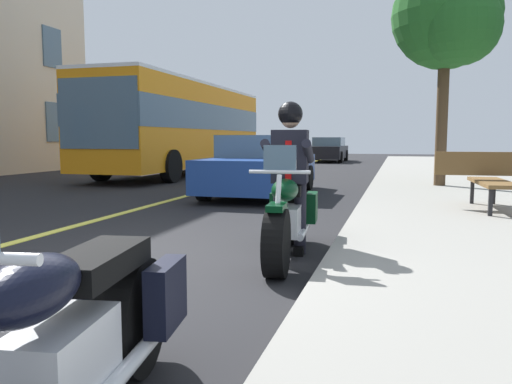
{
  "coord_description": "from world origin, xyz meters",
  "views": [
    {
      "loc": [
        4.74,
        2.69,
        1.32
      ],
      "look_at": [
        -0.39,
        1.22,
        0.75
      ],
      "focal_mm": 35.01,
      "sensor_mm": 36.0,
      "label": 1
    }
  ],
  "objects_px": {
    "car_dark": "(262,166)",
    "bench_sidewalk": "(492,175)",
    "bus_near": "(183,124)",
    "rider_main": "(290,164)",
    "motorcycle_main": "(288,217)",
    "car_silver": "(329,150)",
    "motorcycle_parked": "(68,348)",
    "street_tree_curbside": "(450,19)"
  },
  "relations": [
    {
      "from": "bench_sidewalk",
      "to": "car_silver",
      "type": "bearing_deg",
      "value": -164.81
    },
    {
      "from": "motorcycle_main",
      "to": "rider_main",
      "type": "xyz_separation_m",
      "value": [
        -0.19,
        -0.02,
        0.58
      ]
    },
    {
      "from": "bench_sidewalk",
      "to": "car_dark",
      "type": "bearing_deg",
      "value": -116.36
    },
    {
      "from": "bench_sidewalk",
      "to": "street_tree_curbside",
      "type": "distance_m",
      "value": 5.41
    },
    {
      "from": "car_dark",
      "to": "bench_sidewalk",
      "type": "distance_m",
      "value": 5.15
    },
    {
      "from": "car_dark",
      "to": "motorcycle_parked",
      "type": "bearing_deg",
      "value": 10.58
    },
    {
      "from": "bus_near",
      "to": "car_dark",
      "type": "xyz_separation_m",
      "value": [
        5.91,
        4.65,
        -1.18
      ]
    },
    {
      "from": "motorcycle_main",
      "to": "car_dark",
      "type": "distance_m",
      "value": 6.28
    },
    {
      "from": "motorcycle_main",
      "to": "bench_sidewalk",
      "type": "distance_m",
      "value": 4.56
    },
    {
      "from": "bench_sidewalk",
      "to": "bus_near",
      "type": "bearing_deg",
      "value": -131.49
    },
    {
      "from": "motorcycle_main",
      "to": "motorcycle_parked",
      "type": "height_order",
      "value": "same"
    },
    {
      "from": "motorcycle_parked",
      "to": "street_tree_curbside",
      "type": "bearing_deg",
      "value": 168.24
    },
    {
      "from": "motorcycle_parked",
      "to": "bench_sidewalk",
      "type": "distance_m",
      "value": 7.88
    },
    {
      "from": "rider_main",
      "to": "bench_sidewalk",
      "type": "bearing_deg",
      "value": 142.33
    },
    {
      "from": "car_silver",
      "to": "bench_sidewalk",
      "type": "bearing_deg",
      "value": 15.19
    },
    {
      "from": "bus_near",
      "to": "car_silver",
      "type": "bearing_deg",
      "value": 161.88
    },
    {
      "from": "motorcycle_main",
      "to": "street_tree_curbside",
      "type": "distance_m",
      "value": 8.94
    },
    {
      "from": "street_tree_curbside",
      "to": "bench_sidewalk",
      "type": "bearing_deg",
      "value": 5.88
    },
    {
      "from": "motorcycle_main",
      "to": "car_dark",
      "type": "xyz_separation_m",
      "value": [
        -5.97,
        -1.94,
        0.24
      ]
    },
    {
      "from": "rider_main",
      "to": "bench_sidewalk",
      "type": "relative_size",
      "value": 0.96
    },
    {
      "from": "motorcycle_parked",
      "to": "bus_near",
      "type": "xyz_separation_m",
      "value": [
        -15.55,
        -6.46,
        1.42
      ]
    },
    {
      "from": "motorcycle_parked",
      "to": "bus_near",
      "type": "relative_size",
      "value": 0.2
    },
    {
      "from": "motorcycle_main",
      "to": "car_dark",
      "type": "height_order",
      "value": "car_dark"
    },
    {
      "from": "motorcycle_main",
      "to": "car_silver",
      "type": "relative_size",
      "value": 0.48
    },
    {
      "from": "bus_near",
      "to": "motorcycle_main",
      "type": "bearing_deg",
      "value": 29.02
    },
    {
      "from": "bus_near",
      "to": "car_dark",
      "type": "height_order",
      "value": "bus_near"
    },
    {
      "from": "car_dark",
      "to": "street_tree_curbside",
      "type": "height_order",
      "value": "street_tree_curbside"
    },
    {
      "from": "car_dark",
      "to": "car_silver",
      "type": "bearing_deg",
      "value": -177.4
    },
    {
      "from": "rider_main",
      "to": "bench_sidewalk",
      "type": "distance_m",
      "value": 4.43
    },
    {
      "from": "rider_main",
      "to": "motorcycle_parked",
      "type": "distance_m",
      "value": 3.91
    },
    {
      "from": "car_silver",
      "to": "street_tree_curbside",
      "type": "xyz_separation_m",
      "value": [
        15.84,
        5.0,
        3.5
      ]
    },
    {
      "from": "car_dark",
      "to": "street_tree_curbside",
      "type": "bearing_deg",
      "value": 113.64
    },
    {
      "from": "car_dark",
      "to": "bench_sidewalk",
      "type": "height_order",
      "value": "car_dark"
    },
    {
      "from": "bench_sidewalk",
      "to": "motorcycle_parked",
      "type": "bearing_deg",
      "value": -20.94
    },
    {
      "from": "car_silver",
      "to": "motorcycle_main",
      "type": "bearing_deg",
      "value": 6.61
    },
    {
      "from": "rider_main",
      "to": "motorcycle_parked",
      "type": "relative_size",
      "value": 0.79
    },
    {
      "from": "rider_main",
      "to": "bus_near",
      "type": "bearing_deg",
      "value": -150.67
    },
    {
      "from": "motorcycle_main",
      "to": "bench_sidewalk",
      "type": "bearing_deg",
      "value": 143.97
    },
    {
      "from": "bus_near",
      "to": "street_tree_curbside",
      "type": "distance_m",
      "value": 10.01
    },
    {
      "from": "motorcycle_parked",
      "to": "street_tree_curbside",
      "type": "relative_size",
      "value": 0.41
    },
    {
      "from": "motorcycle_main",
      "to": "car_silver",
      "type": "bearing_deg",
      "value": -173.39
    },
    {
      "from": "motorcycle_main",
      "to": "rider_main",
      "type": "distance_m",
      "value": 0.61
    }
  ]
}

